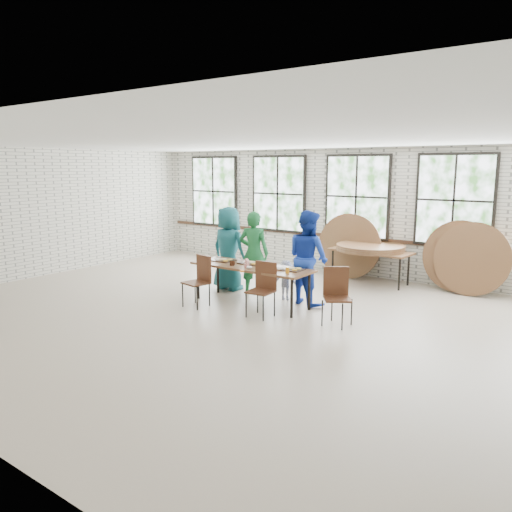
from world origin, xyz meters
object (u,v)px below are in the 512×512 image
(dining_table, at_px, (251,268))
(storage_table, at_px, (370,253))
(chair_near_left, at_px, (200,276))
(chair_near_right, at_px, (263,284))

(dining_table, distance_m, storage_table, 3.14)
(dining_table, relative_size, chair_near_left, 2.54)
(dining_table, height_order, chair_near_left, chair_near_left)
(chair_near_right, bearing_deg, storage_table, 77.44)
(dining_table, height_order, storage_table, same)
(dining_table, bearing_deg, chair_near_right, -37.33)
(chair_near_left, bearing_deg, storage_table, 74.33)
(chair_near_left, relative_size, chair_near_right, 1.00)
(dining_table, relative_size, chair_near_right, 2.54)
(storage_table, bearing_deg, dining_table, -105.94)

